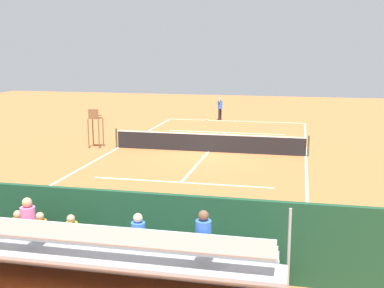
% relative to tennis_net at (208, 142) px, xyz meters
% --- Properties ---
extents(ground_plane, '(60.00, 60.00, 0.00)m').
position_rel_tennis_net_xyz_m(ground_plane, '(0.00, 0.00, -0.50)').
color(ground_plane, '#BC6033').
extents(court_line_markings, '(10.10, 22.20, 0.01)m').
position_rel_tennis_net_xyz_m(court_line_markings, '(0.00, -0.04, -0.50)').
color(court_line_markings, white).
rests_on(court_line_markings, ground).
extents(tennis_net, '(10.30, 0.10, 1.07)m').
position_rel_tennis_net_xyz_m(tennis_net, '(0.00, 0.00, 0.00)').
color(tennis_net, black).
rests_on(tennis_net, ground).
extents(backdrop_wall, '(18.00, 0.16, 2.00)m').
position_rel_tennis_net_xyz_m(backdrop_wall, '(0.00, 14.00, 0.50)').
color(backdrop_wall, '#194228').
rests_on(backdrop_wall, ground).
extents(bleacher_stand, '(9.06, 2.40, 2.48)m').
position_rel_tennis_net_xyz_m(bleacher_stand, '(0.21, 15.38, 0.48)').
color(bleacher_stand, '#9EA0A5').
rests_on(bleacher_stand, ground).
extents(umpire_chair, '(0.67, 0.67, 2.14)m').
position_rel_tennis_net_xyz_m(umpire_chair, '(6.20, 0.25, 0.81)').
color(umpire_chair, brown).
rests_on(umpire_chair, ground).
extents(courtside_bench, '(1.80, 0.40, 0.93)m').
position_rel_tennis_net_xyz_m(courtside_bench, '(-1.73, 13.27, 0.06)').
color(courtside_bench, '#234C2D').
rests_on(courtside_bench, ground).
extents(equipment_bag, '(0.90, 0.36, 0.36)m').
position_rel_tennis_net_xyz_m(equipment_bag, '(0.45, 13.40, -0.32)').
color(equipment_bag, black).
rests_on(equipment_bag, ground).
extents(tennis_player, '(0.47, 0.55, 1.93)m').
position_rel_tennis_net_xyz_m(tennis_player, '(1.23, -11.34, 0.51)').
color(tennis_player, black).
rests_on(tennis_player, ground).
extents(tennis_racket, '(0.34, 0.58, 0.03)m').
position_rel_tennis_net_xyz_m(tennis_racket, '(2.13, -11.04, -0.49)').
color(tennis_racket, black).
rests_on(tennis_racket, ground).
extents(tennis_ball_near, '(0.07, 0.07, 0.07)m').
position_rel_tennis_net_xyz_m(tennis_ball_near, '(3.17, -9.27, -0.47)').
color(tennis_ball_near, '#CCDB33').
rests_on(tennis_ball_near, ground).
extents(tennis_ball_far, '(0.07, 0.07, 0.07)m').
position_rel_tennis_net_xyz_m(tennis_ball_far, '(1.67, -7.59, -0.47)').
color(tennis_ball_far, '#CCDB33').
rests_on(tennis_ball_far, ground).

